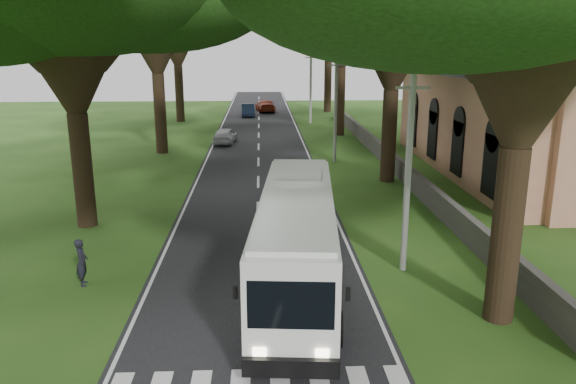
% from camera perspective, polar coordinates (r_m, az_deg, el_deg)
% --- Properties ---
extents(ground, '(140.00, 140.00, 0.00)m').
position_cam_1_polar(ground, '(15.89, -3.21, -16.66)').
color(ground, '#244814').
rests_on(ground, ground).
extents(road, '(8.00, 120.00, 0.04)m').
position_cam_1_polar(road, '(39.42, -3.03, 2.76)').
color(road, black).
rests_on(road, ground).
extents(property_wall, '(0.35, 50.00, 1.20)m').
position_cam_1_polar(property_wall, '(39.32, 10.21, 3.39)').
color(property_wall, '#383533').
rests_on(property_wall, ground).
extents(church, '(14.00, 24.00, 11.60)m').
position_cam_1_polar(church, '(39.43, 24.13, 8.71)').
color(church, '#BF765D').
rests_on(church, ground).
extents(pole_near, '(1.60, 0.24, 8.00)m').
position_cam_1_polar(pole_near, '(20.66, 12.16, 3.05)').
color(pole_near, gray).
rests_on(pole_near, ground).
extents(pole_mid, '(1.60, 0.24, 8.00)m').
position_cam_1_polar(pole_mid, '(40.10, 4.87, 8.97)').
color(pole_mid, gray).
rests_on(pole_mid, ground).
extents(pole_far, '(1.60, 0.24, 8.00)m').
position_cam_1_polar(pole_far, '(59.91, 2.32, 10.98)').
color(pole_far, gray).
rests_on(pole_far, ground).
extents(tree_l_far, '(15.23, 15.23, 15.45)m').
position_cam_1_polar(tree_l_far, '(62.26, -11.40, 18.17)').
color(tree_l_far, black).
rests_on(tree_l_far, ground).
extents(tree_r_far, '(16.26, 16.26, 15.91)m').
position_cam_1_polar(tree_r_far, '(70.15, 4.21, 18.23)').
color(tree_r_far, black).
rests_on(tree_r_far, ground).
extents(coach_bus, '(3.52, 11.86, 3.45)m').
position_cam_1_polar(coach_bus, '(19.36, 0.89, -4.57)').
color(coach_bus, white).
rests_on(coach_bus, ground).
extents(distant_car_a, '(2.10, 4.14, 1.35)m').
position_cam_1_polar(distant_car_a, '(47.98, -6.40, 5.73)').
color(distant_car_a, '#B4B4B9').
rests_on(distant_car_a, road).
extents(distant_car_b, '(1.68, 4.31, 1.40)m').
position_cam_1_polar(distant_car_b, '(66.03, -4.09, 8.32)').
color(distant_car_b, navy).
rests_on(distant_car_b, road).
extents(distant_car_c, '(2.65, 5.31, 1.48)m').
position_cam_1_polar(distant_car_c, '(70.12, -2.32, 8.76)').
color(distant_car_c, maroon).
rests_on(distant_car_c, road).
extents(pedestrian, '(0.53, 0.70, 1.71)m').
position_cam_1_polar(pedestrian, '(21.14, -20.22, -6.70)').
color(pedestrian, black).
rests_on(pedestrian, ground).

